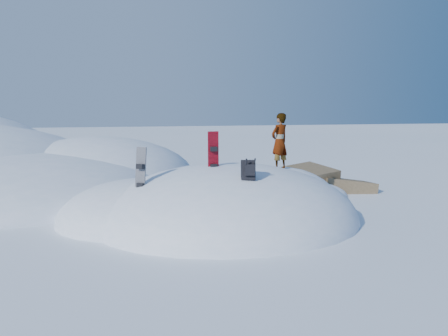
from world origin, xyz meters
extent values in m
plane|color=white|center=(0.00, 0.00, 0.00)|extent=(120.00, 120.00, 0.00)
ellipsoid|color=white|center=(0.00, 0.00, 0.00)|extent=(7.00, 6.00, 3.00)
ellipsoid|color=white|center=(-2.20, 0.60, 0.00)|extent=(4.40, 4.00, 2.20)
ellipsoid|color=white|center=(1.80, 0.80, 0.00)|extent=(3.60, 3.20, 2.50)
ellipsoid|color=white|center=(-6.00, 5.00, 0.00)|extent=(10.00, 9.00, 2.80)
ellipsoid|color=white|center=(-3.50, 7.50, 0.00)|extent=(8.00, 8.00, 3.60)
ellipsoid|color=white|center=(-5.50, 4.00, 0.00)|extent=(6.00, 5.00, 1.80)
cube|color=brown|center=(3.60, 3.40, 0.10)|extent=(2.82, 2.41, 1.62)
cube|color=brown|center=(5.20, 3.00, -0.10)|extent=(2.16, 1.80, 1.33)
cube|color=brown|center=(4.20, 4.60, 0.00)|extent=(2.08, 2.01, 1.10)
ellipsoid|color=white|center=(3.20, 2.40, 0.00)|extent=(3.20, 2.40, 1.00)
cube|color=red|center=(-0.43, -0.16, 1.63)|extent=(0.28, 0.06, 1.47)
cube|color=black|center=(-0.43, -0.22, 1.93)|extent=(0.18, 0.10, 0.12)
cube|color=black|center=(-0.43, -0.22, 1.49)|extent=(0.18, 0.10, 0.12)
cube|color=black|center=(-2.28, -0.39, 1.27)|extent=(0.34, 0.34, 1.52)
cube|color=black|center=(-2.28, -0.45, 1.58)|extent=(0.21, 0.21, 0.13)
cube|color=black|center=(-2.28, -0.45, 1.12)|extent=(0.21, 0.21, 0.13)
cube|color=black|center=(0.12, -1.34, 1.53)|extent=(0.40, 0.38, 0.50)
cube|color=black|center=(0.12, -1.49, 1.55)|extent=(0.26, 0.20, 0.27)
cylinder|color=black|center=(0.02, -1.47, 1.65)|extent=(0.04, 0.19, 0.34)
cylinder|color=black|center=(0.22, -1.47, 1.65)|extent=(0.04, 0.19, 0.34)
cube|color=black|center=(-2.58, -1.23, 0.11)|extent=(0.81, 0.66, 0.20)
cube|color=black|center=(-2.25, -1.01, 0.20)|extent=(0.45, 0.38, 0.13)
imported|color=slate|center=(1.62, 0.49, 2.02)|extent=(0.69, 0.59, 1.59)
camera|label=1|loc=(-2.93, -10.87, 2.95)|focal=35.00mm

